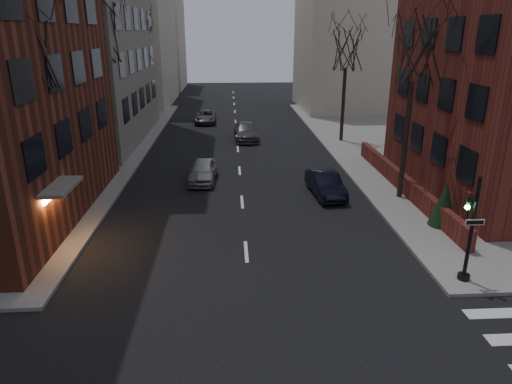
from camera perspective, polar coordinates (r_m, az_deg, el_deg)
low_wall_right at (r=27.66m, az=17.82°, el=1.19°), size 0.35×16.00×1.00m
building_distant_la at (r=62.18m, az=-17.66°, el=18.71°), size 14.00×16.00×18.00m
building_distant_ra at (r=57.64m, az=13.05°, el=18.11°), size 14.00×14.00×16.00m
building_distant_lb at (r=78.50m, az=-13.01°, el=17.61°), size 10.00×12.00×14.00m
traffic_signal at (r=18.19m, az=25.07°, el=-5.03°), size 0.76×0.44×4.00m
tree_left_a at (r=21.15m, az=-27.34°, el=16.31°), size 4.18×4.18×10.26m
tree_left_b at (r=32.54m, az=-18.93°, el=18.54°), size 4.40×4.40×10.80m
tree_left_c at (r=46.23m, az=-14.23°, el=17.84°), size 3.96×3.96×9.72m
tree_right_a at (r=25.30m, az=19.30°, el=16.50°), size 3.96×3.96×9.72m
tree_right_b at (r=38.66m, az=11.26°, el=17.19°), size 3.74×3.74×9.18m
streetlamp_near at (r=28.89m, az=-18.78°, el=9.19°), size 0.36×0.36×6.28m
streetlamp_far at (r=48.31m, az=-12.70°, el=13.48°), size 0.36×0.36×6.28m
parked_sedan at (r=26.22m, az=8.68°, el=1.01°), size 1.80×4.25×1.36m
car_lane_silver at (r=28.56m, az=-6.68°, el=2.65°), size 1.88×4.12×1.37m
car_lane_gray at (r=39.69m, az=-1.24°, el=7.58°), size 2.14×4.99×1.43m
car_lane_far at (r=47.53m, az=-6.34°, el=9.34°), size 2.16×4.55×1.26m
evergreen_shrub at (r=23.16m, az=22.47°, el=-1.39°), size 1.47×1.47×2.14m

